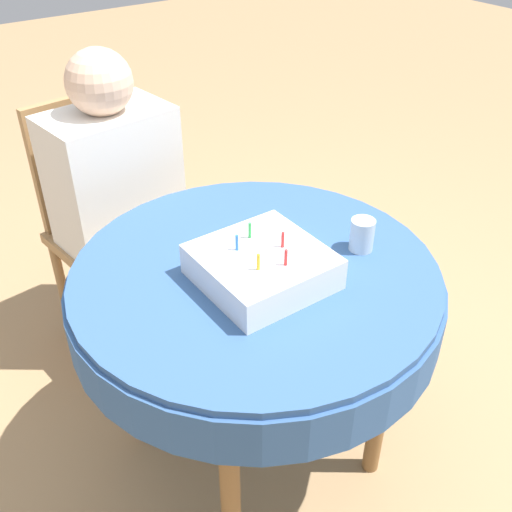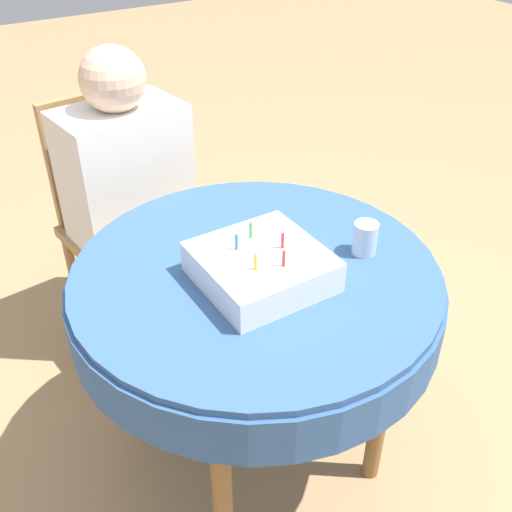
{
  "view_description": "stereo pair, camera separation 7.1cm",
  "coord_description": "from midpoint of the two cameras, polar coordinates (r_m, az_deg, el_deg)",
  "views": [
    {
      "loc": [
        -0.71,
        -1.0,
        1.61
      ],
      "look_at": [
        -0.01,
        -0.02,
        0.77
      ],
      "focal_mm": 42.0,
      "sensor_mm": 36.0,
      "label": 1
    },
    {
      "loc": [
        -0.65,
        -1.04,
        1.61
      ],
      "look_at": [
        -0.01,
        -0.02,
        0.77
      ],
      "focal_mm": 42.0,
      "sensor_mm": 36.0,
      "label": 2
    }
  ],
  "objects": [
    {
      "name": "ground_plane",
      "position": [
        2.02,
        1.01,
        -18.0
      ],
      "size": [
        12.0,
        12.0,
        0.0
      ],
      "primitive_type": "plane",
      "color": "#A37F56"
    },
    {
      "name": "dining_table",
      "position": [
        1.56,
        1.24,
        -3.85
      ],
      "size": [
        0.95,
        0.95,
        0.72
      ],
      "color": "#335689",
      "rests_on": "ground_plane"
    },
    {
      "name": "chair",
      "position": [
        2.24,
        -11.75,
        4.01
      ],
      "size": [
        0.48,
        0.48,
        0.91
      ],
      "rotation": [
        0.0,
        0.0,
        0.12
      ],
      "color": "#A37A4C",
      "rests_on": "ground_plane"
    },
    {
      "name": "person",
      "position": [
        2.08,
        -11.05,
        7.35
      ],
      "size": [
        0.43,
        0.39,
        1.11
      ],
      "rotation": [
        0.0,
        0.0,
        0.12
      ],
      "color": "#DBB293",
      "rests_on": "ground_plane"
    },
    {
      "name": "birthday_cake",
      "position": [
        1.44,
        1.89,
        -1.05
      ],
      "size": [
        0.29,
        0.29,
        0.12
      ],
      "color": "white",
      "rests_on": "dining_table"
    },
    {
      "name": "drinking_glass",
      "position": [
        1.58,
        11.63,
        1.65
      ],
      "size": [
        0.06,
        0.06,
        0.09
      ],
      "color": "silver",
      "rests_on": "dining_table"
    }
  ]
}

